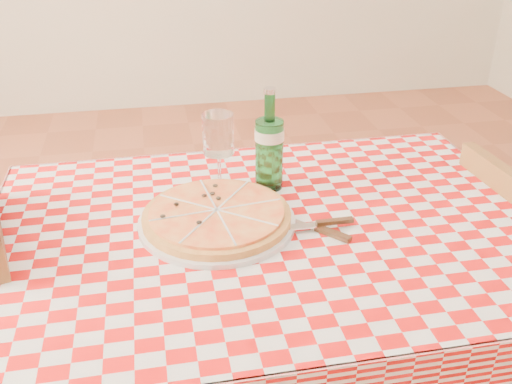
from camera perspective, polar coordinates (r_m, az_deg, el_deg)
dining_table at (r=1.39m, az=1.30°, el=-6.87°), size 1.20×0.80×0.75m
tablecloth at (r=1.33m, az=1.34°, el=-3.55°), size 1.30×0.90×0.01m
chair_near at (r=1.80m, az=24.18°, el=-7.83°), size 0.39×0.39×0.82m
pizza_plate at (r=1.33m, az=-3.94°, el=-2.32°), size 0.41×0.41×0.05m
water_bottle at (r=1.44m, az=1.34°, el=5.27°), size 0.09×0.09×0.27m
wine_glass at (r=1.46m, az=-3.75°, el=4.06°), size 0.11×0.11×0.20m
cutlery at (r=1.32m, az=6.04°, el=-3.33°), size 0.27×0.25×0.02m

